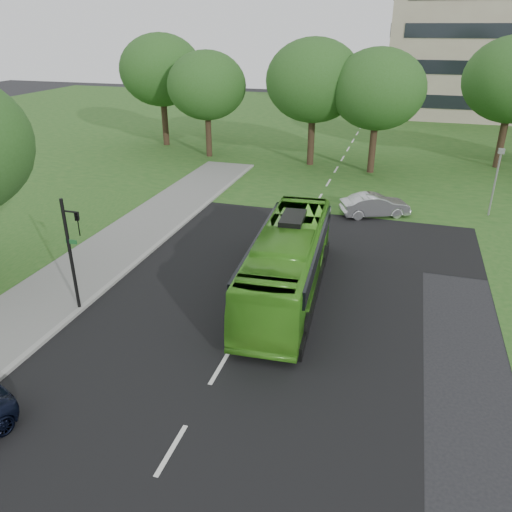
{
  "coord_description": "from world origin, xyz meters",
  "views": [
    {
      "loc": [
        5.43,
        -15.53,
        11.18
      ],
      "look_at": [
        -0.51,
        4.17,
        1.6
      ],
      "focal_mm": 35.0,
      "sensor_mm": 36.0,
      "label": 1
    }
  ],
  "objects_px": {
    "tree_park_f": "(161,70)",
    "tree_park_a": "(207,86)",
    "sedan": "(375,205)",
    "traffic_light": "(73,248)",
    "bus": "(288,262)",
    "tree_park_c": "(378,89)",
    "tree_park_b": "(314,81)",
    "camera_pole": "(497,173)"
  },
  "relations": [
    {
      "from": "tree_park_a",
      "to": "camera_pole",
      "type": "distance_m",
      "value": 25.27
    },
    {
      "from": "tree_park_b",
      "to": "bus",
      "type": "relative_size",
      "value": 0.92
    },
    {
      "from": "tree_park_b",
      "to": "tree_park_c",
      "type": "relative_size",
      "value": 1.07
    },
    {
      "from": "traffic_light",
      "to": "tree_park_a",
      "type": "bearing_deg",
      "value": 81.63
    },
    {
      "from": "traffic_light",
      "to": "bus",
      "type": "bearing_deg",
      "value": 7.97
    },
    {
      "from": "tree_park_f",
      "to": "camera_pole",
      "type": "bearing_deg",
      "value": -23.96
    },
    {
      "from": "tree_park_a",
      "to": "camera_pole",
      "type": "height_order",
      "value": "tree_park_a"
    },
    {
      "from": "tree_park_c",
      "to": "camera_pole",
      "type": "bearing_deg",
      "value": -45.4
    },
    {
      "from": "tree_park_f",
      "to": "traffic_light",
      "type": "height_order",
      "value": "tree_park_f"
    },
    {
      "from": "tree_park_a",
      "to": "traffic_light",
      "type": "xyz_separation_m",
      "value": [
        5.0,
        -27.37,
        -3.32
      ]
    },
    {
      "from": "tree_park_f",
      "to": "traffic_light",
      "type": "xyz_separation_m",
      "value": [
        10.97,
        -30.61,
        -4.22
      ]
    },
    {
      "from": "sedan",
      "to": "camera_pole",
      "type": "height_order",
      "value": "camera_pole"
    },
    {
      "from": "camera_pole",
      "to": "bus",
      "type": "bearing_deg",
      "value": -141.11
    },
    {
      "from": "tree_park_a",
      "to": "bus",
      "type": "distance_m",
      "value": 27.13
    },
    {
      "from": "sedan",
      "to": "traffic_light",
      "type": "relative_size",
      "value": 0.86
    },
    {
      "from": "bus",
      "to": "traffic_light",
      "type": "bearing_deg",
      "value": -156.9
    },
    {
      "from": "tree_park_f",
      "to": "sedan",
      "type": "height_order",
      "value": "tree_park_f"
    },
    {
      "from": "bus",
      "to": "sedan",
      "type": "bearing_deg",
      "value": 71.74
    },
    {
      "from": "tree_park_b",
      "to": "tree_park_c",
      "type": "distance_m",
      "value": 5.4
    },
    {
      "from": "tree_park_c",
      "to": "bus",
      "type": "bearing_deg",
      "value": -94.74
    },
    {
      "from": "tree_park_c",
      "to": "traffic_light",
      "type": "height_order",
      "value": "tree_park_c"
    },
    {
      "from": "bus",
      "to": "sedan",
      "type": "distance_m",
      "value": 11.89
    },
    {
      "from": "tree_park_b",
      "to": "tree_park_c",
      "type": "xyz_separation_m",
      "value": [
        5.29,
        -1.04,
        -0.39
      ]
    },
    {
      "from": "tree_park_b",
      "to": "sedan",
      "type": "height_order",
      "value": "tree_park_b"
    },
    {
      "from": "sedan",
      "to": "camera_pole",
      "type": "bearing_deg",
      "value": -96.87
    },
    {
      "from": "sedan",
      "to": "traffic_light",
      "type": "distance_m",
      "value": 19.17
    },
    {
      "from": "tree_park_b",
      "to": "bus",
      "type": "height_order",
      "value": "tree_park_b"
    },
    {
      "from": "sedan",
      "to": "camera_pole",
      "type": "distance_m",
      "value": 7.66
    },
    {
      "from": "tree_park_a",
      "to": "tree_park_f",
      "type": "bearing_deg",
      "value": 151.49
    },
    {
      "from": "tree_park_f",
      "to": "tree_park_a",
      "type": "bearing_deg",
      "value": -28.51
    },
    {
      "from": "tree_park_b",
      "to": "sedan",
      "type": "relative_size",
      "value": 2.4
    },
    {
      "from": "camera_pole",
      "to": "tree_park_a",
      "type": "bearing_deg",
      "value": 142.49
    },
    {
      "from": "camera_pole",
      "to": "tree_park_c",
      "type": "bearing_deg",
      "value": 119.82
    },
    {
      "from": "tree_park_a",
      "to": "traffic_light",
      "type": "bearing_deg",
      "value": -79.65
    },
    {
      "from": "tree_park_c",
      "to": "bus",
      "type": "relative_size",
      "value": 0.86
    },
    {
      "from": "tree_park_b",
      "to": "bus",
      "type": "xyz_separation_m",
      "value": [
        3.46,
        -23.03,
        -5.41
      ]
    },
    {
      "from": "tree_park_a",
      "to": "bus",
      "type": "xyz_separation_m",
      "value": [
        13.04,
        -23.32,
        -4.71
      ]
    },
    {
      "from": "tree_park_a",
      "to": "tree_park_f",
      "type": "distance_m",
      "value": 6.85
    },
    {
      "from": "tree_park_c",
      "to": "tree_park_a",
      "type": "bearing_deg",
      "value": 174.85
    },
    {
      "from": "tree_park_b",
      "to": "camera_pole",
      "type": "xyz_separation_m",
      "value": [
        13.5,
        -9.38,
        -4.19
      ]
    },
    {
      "from": "traffic_light",
      "to": "tree_park_c",
      "type": "bearing_deg",
      "value": 50.52
    },
    {
      "from": "tree_park_b",
      "to": "sedan",
      "type": "distance_m",
      "value": 14.65
    }
  ]
}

